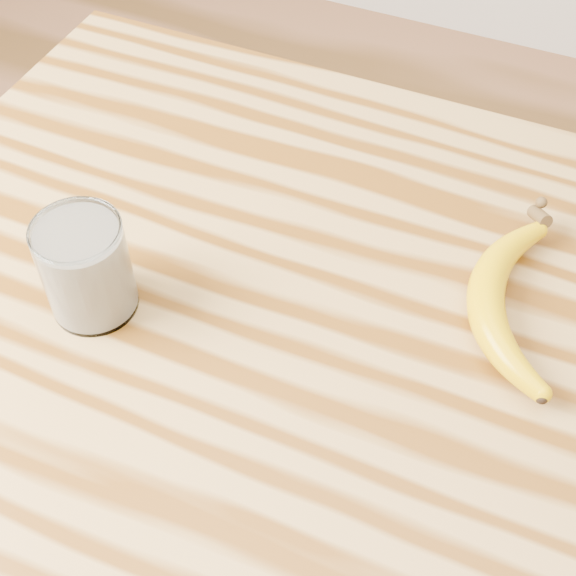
% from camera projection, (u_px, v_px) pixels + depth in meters
% --- Properties ---
extents(table, '(1.20, 0.80, 0.90)m').
position_uv_depth(table, '(372.00, 400.00, 0.92)').
color(table, '#A37B42').
rests_on(table, ground).
extents(smoothie_glass, '(0.09, 0.09, 0.11)m').
position_uv_depth(smoothie_glass, '(86.00, 268.00, 0.80)').
color(smoothie_glass, white).
rests_on(smoothie_glass, table).
extents(banana, '(0.19, 0.34, 0.04)m').
position_uv_depth(banana, '(484.00, 297.00, 0.83)').
color(banana, '#D2A201').
rests_on(banana, table).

